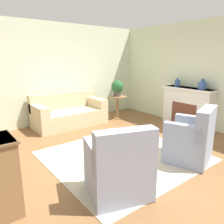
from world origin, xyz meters
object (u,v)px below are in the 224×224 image
Objects in this scene: side_table at (117,103)px; vase_mantel_far at (202,85)px; ottoman_table at (119,143)px; armchair_left at (119,169)px; vase_mantel_near at (177,83)px; couch at (69,114)px; potted_plant_on_side_table at (117,87)px; armchair_right at (192,140)px.

side_table is 2.64× the size of vase_mantel_far.
side_table is at bearing 51.40° from ottoman_table.
vase_mantel_near is at bearing 25.50° from armchair_left.
ottoman_table is 2.98m from vase_mantel_near.
side_table is at bearing 51.10° from armchair_left.
couch is 7.43× the size of vase_mantel_far.
potted_plant_on_side_table is at bearing -11.29° from couch.
couch is at bearing 73.75° from armchair_left.
potted_plant_on_side_table is at bearing 75.76° from armchair_right.
side_table is at bearing 114.55° from vase_mantel_far.
armchair_right is 2.14m from vase_mantel_far.
ottoman_table is 1.17× the size of side_table.
armchair_left is at bearing -165.35° from vase_mantel_far.
vase_mantel_near reaches higher than armchair_right.
side_table is 2.96× the size of vase_mantel_near.
vase_mantel_far is at bearing 0.24° from ottoman_table.
couch is 3.47m from armchair_right.
vase_mantel_far reaches higher than armchair_left.
potted_plant_on_side_table is at bearing 51.10° from armchair_left.
vase_mantel_near is at bearing -55.09° from side_table.
armchair_left is 4.27× the size of vase_mantel_near.
armchair_right is 2.55m from vase_mantel_near.
potted_plant_on_side_table is (1.51, -0.30, 0.65)m from couch.
couch is at bearing 168.71° from potted_plant_on_side_table.
vase_mantel_near is (1.00, -1.43, 0.68)m from side_table.
couch reaches higher than ottoman_table.
armchair_right is 3.24m from potted_plant_on_side_table.
armchair_left is at bearing -129.62° from ottoman_table.
potted_plant_on_side_table reaches higher than ottoman_table.
side_table is 2.49m from vase_mantel_far.
armchair_left is 3.69m from vase_mantel_far.
armchair_right is at bearing -77.99° from couch.
couch reaches higher than side_table.
couch is 2.50m from ottoman_table.
couch is 3.15m from vase_mantel_near.
potted_plant_on_side_table is (0.78, 3.09, 0.58)m from armchair_right.
vase_mantel_far is (1.00, -2.18, 0.69)m from side_table.
armchair_left is at bearing 180.00° from armchair_right.
ottoman_table is (-0.24, -2.49, -0.03)m from couch.
armchair_left is 1.71m from armchair_right.
armchair_right reaches higher than couch.
couch is at bearing 145.37° from vase_mantel_near.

